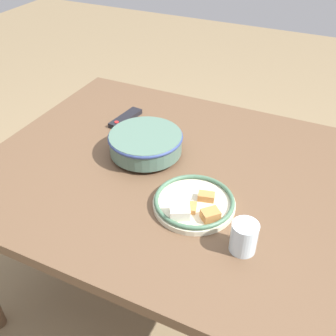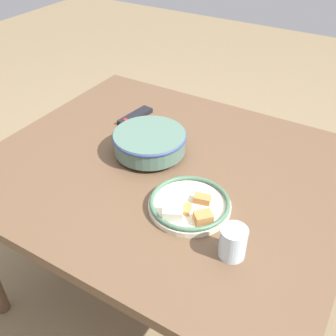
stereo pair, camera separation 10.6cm
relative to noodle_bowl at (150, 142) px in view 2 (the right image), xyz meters
name	(u,v)px [view 2 (the right image)]	position (x,y,z in m)	size (l,w,h in m)	color
ground_plane	(167,287)	(0.09, -0.03, -0.77)	(8.00, 8.00, 0.00)	#7F6B4C
dining_table	(167,181)	(0.09, -0.03, -0.12)	(1.29, 1.08, 0.72)	brown
noodle_bowl	(150,142)	(0.00, 0.00, 0.00)	(0.27, 0.27, 0.09)	#4C6B5B
food_plate	(189,205)	(0.27, -0.19, -0.03)	(0.26, 0.26, 0.05)	beige
tv_remote	(135,116)	(-0.20, 0.19, -0.04)	(0.07, 0.18, 0.02)	black
drinking_glass	(233,242)	(0.46, -0.29, 0.00)	(0.08, 0.08, 0.09)	silver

